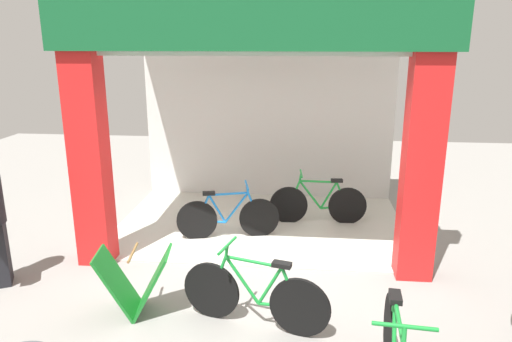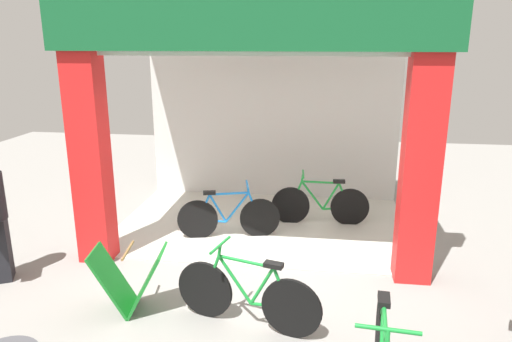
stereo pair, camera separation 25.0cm
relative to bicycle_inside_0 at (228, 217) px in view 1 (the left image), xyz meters
name	(u,v)px [view 1 (the left image)]	position (x,y,z in m)	size (l,w,h in m)	color
ground_plane	(250,267)	(0.45, -0.95, -0.35)	(17.45, 17.45, 0.00)	gray
shop_facade	(261,111)	(0.45, 0.57, 1.58)	(4.93, 3.45, 3.65)	beige
bicycle_inside_0	(228,217)	(0.00, 0.00, 0.00)	(1.56, 0.47, 0.88)	black
bicycle_inside_1	(318,203)	(1.41, 0.76, 0.01)	(1.62, 0.44, 0.89)	black
bicycle_parked_1	(255,295)	(0.65, -2.30, 0.02)	(1.62, 0.53, 0.91)	black
sandwich_board_sign	(135,282)	(-0.71, -2.17, 0.03)	(0.87, 0.59, 0.76)	#197226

